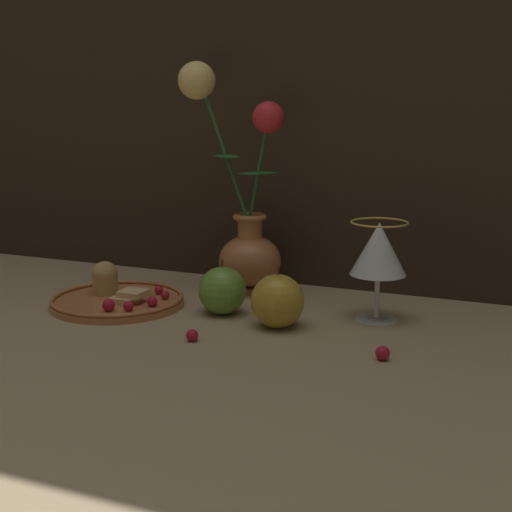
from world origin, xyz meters
name	(u,v)px	position (x,y,z in m)	size (l,w,h in m)	color
ground_plane	(256,320)	(0.00, 0.00, 0.00)	(2.40, 2.40, 0.00)	#9E8966
vase	(243,217)	(-0.09, 0.15, 0.13)	(0.18, 0.11, 0.39)	#B77042
plate_with_pastries	(117,297)	(-0.24, -0.01, 0.01)	(0.22, 0.22, 0.07)	#B77042
wine_glass	(378,252)	(0.17, 0.07, 0.11)	(0.09, 0.09, 0.15)	silver
apple_beside_vase	(222,291)	(-0.06, 0.01, 0.04)	(0.07, 0.07, 0.09)	#669938
apple_near_glass	(278,301)	(0.04, -0.02, 0.04)	(0.08, 0.08, 0.09)	#B2932D
berry_near_plate	(383,353)	(0.22, -0.10, 0.01)	(0.02, 0.02, 0.02)	#AD192D
berry_front_center	(192,335)	(-0.04, -0.13, 0.01)	(0.02, 0.02, 0.02)	#AD192D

